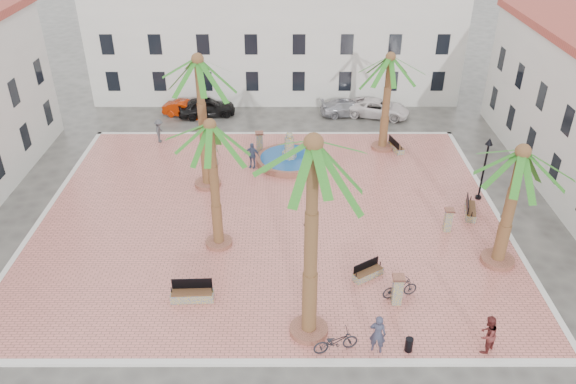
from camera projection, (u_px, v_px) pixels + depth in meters
name	position (u px, v px, depth m)	size (l,w,h in m)	color
ground	(271.00, 216.00, 32.24)	(120.00, 120.00, 0.00)	#56544F
plaza	(271.00, 215.00, 32.20)	(26.00, 22.00, 0.15)	#D5756A
kerb_n	(274.00, 134.00, 41.65)	(26.30, 0.30, 0.16)	silver
kerb_s	(264.00, 363.00, 22.74)	(26.30, 0.30, 0.16)	silver
kerb_e	(497.00, 215.00, 32.21)	(0.30, 22.30, 0.16)	silver
kerb_w	(44.00, 215.00, 32.19)	(0.30, 22.30, 0.16)	silver
building_north	(276.00, 38.00, 46.98)	(30.40, 7.40, 9.50)	silver
fountain	(289.00, 159.00, 37.39)	(4.40, 4.40, 2.27)	#965744
palm_nw	(199.00, 75.00, 31.35)	(5.26, 5.26, 8.37)	#965744
palm_sw	(211.00, 140.00, 26.54)	(4.59, 4.59, 7.15)	#965744
palm_s	(313.00, 167.00, 20.02)	(5.37, 5.37, 9.37)	#965744
palm_e	(519.00, 168.00, 25.60)	(5.43, 5.43, 6.58)	#965744
palm_ne	(390.00, 69.00, 36.53)	(4.95, 4.95, 6.87)	#965744
bench_s	(192.00, 295.00, 25.75)	(1.98, 0.68, 1.03)	gray
bench_se	(368.00, 273.00, 27.18)	(1.60, 1.27, 0.84)	gray
bench_e	(470.00, 210.00, 31.96)	(0.97, 1.89, 0.95)	gray
bench_ne	(396.00, 147.00, 39.05)	(0.94, 1.73, 0.87)	gray
lamppost_s	(308.00, 242.00, 24.99)	(0.45, 0.45, 4.16)	black
lamppost_e	(486.00, 158.00, 32.23)	(0.43, 0.43, 3.98)	black
bollard_se	(397.00, 289.00, 25.32)	(0.55, 0.55, 1.52)	gray
bollard_n	(260.00, 142.00, 38.39)	(0.60, 0.60, 1.57)	gray
bollard_e	(448.00, 220.00, 30.36)	(0.52, 0.52, 1.37)	gray
litter_bin	(409.00, 345.00, 23.07)	(0.33, 0.33, 0.64)	black
cyclist_a	(378.00, 334.00, 22.75)	(0.68, 0.45, 1.87)	#33344A
bicycle_a	(336.00, 341.00, 22.97)	(0.67, 1.92, 1.01)	black
cyclist_b	(488.00, 334.00, 22.77)	(0.87, 0.68, 1.80)	maroon
bicycle_b	(400.00, 288.00, 25.81)	(0.48, 1.71, 1.03)	black
pedestrian_fountain_a	(213.00, 153.00, 36.96)	(0.83, 0.54, 1.70)	#7C6E53
pedestrian_fountain_b	(252.00, 155.00, 36.58)	(1.03, 0.43, 1.76)	#384664
pedestrian_north	(159.00, 131.00, 39.89)	(1.11, 0.64, 1.72)	#424246
pedestrian_east	(504.00, 225.00, 29.51)	(1.71, 0.55, 1.85)	#62544B
car_black	(206.00, 107.00, 44.38)	(1.81, 4.49, 1.53)	black
car_red	(186.00, 109.00, 44.45)	(1.29, 3.69, 1.22)	#A52303
car_silver	(348.00, 108.00, 44.62)	(1.76, 4.33, 1.26)	#A2A2AA
car_white	(378.00, 108.00, 44.39)	(2.26, 4.91, 1.36)	white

